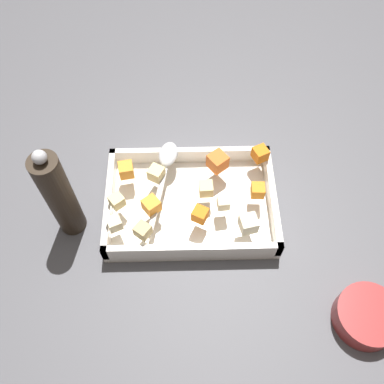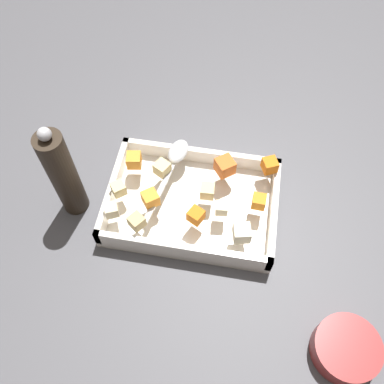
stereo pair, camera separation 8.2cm
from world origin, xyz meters
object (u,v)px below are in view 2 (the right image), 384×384
baking_dish (192,204)px  small_prep_bowl (346,349)px  pepper_mill (63,174)px  serving_spoon (176,156)px

baking_dish → small_prep_bowl: baking_dish is taller
baking_dish → pepper_mill: (-0.24, -0.03, 0.10)m
serving_spoon → pepper_mill: bearing=-49.1°
baking_dish → serving_spoon: serving_spoon is taller
serving_spoon → pepper_mill: pepper_mill is taller
serving_spoon → pepper_mill: (-0.19, -0.11, 0.05)m
serving_spoon → pepper_mill: size_ratio=0.86×
baking_dish → serving_spoon: 0.10m
pepper_mill → baking_dish: bearing=7.6°
serving_spoon → small_prep_bowl: bearing=58.7°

